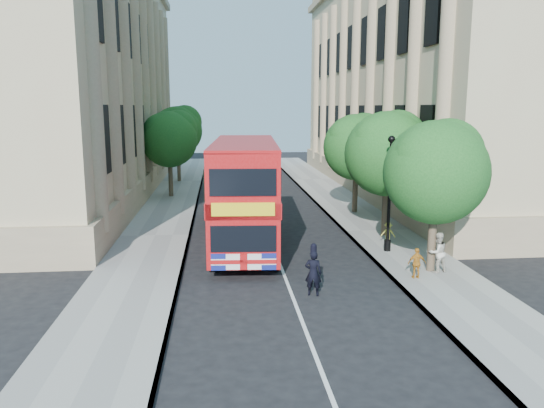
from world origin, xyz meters
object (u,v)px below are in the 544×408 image
object	(u,v)px
police_constable	(313,273)
box_van	(224,199)
double_decker_bus	(245,190)
woman_pedestrian	(438,252)
lamp_post	(389,198)

from	to	relation	value
police_constable	box_van	bearing A→B (deg)	-60.10
box_van	double_decker_bus	bearing A→B (deg)	-84.59
double_decker_bus	box_van	distance (m)	5.64
woman_pedestrian	police_constable	bearing A→B (deg)	3.61
woman_pedestrian	double_decker_bus	bearing A→B (deg)	-49.64
police_constable	woman_pedestrian	distance (m)	5.53
double_decker_bus	police_constable	size ratio (longest dim) A/B	6.61
lamp_post	double_decker_bus	distance (m)	6.55
double_decker_bus	police_constable	xyz separation A→B (m)	(2.04, -6.77, -1.88)
lamp_post	double_decker_bus	xyz separation A→B (m)	(-6.30, 1.77, 0.18)
lamp_post	box_van	bearing A→B (deg)	135.37
box_van	police_constable	distance (m)	12.55
police_constable	woman_pedestrian	world-z (taller)	woman_pedestrian
lamp_post	box_van	xyz separation A→B (m)	(-7.27, 7.17, -1.14)
box_van	woman_pedestrian	size ratio (longest dim) A/B	3.17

